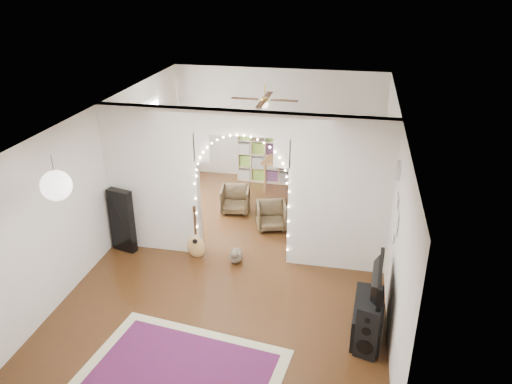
% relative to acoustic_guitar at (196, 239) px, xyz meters
% --- Properties ---
extents(floor, '(7.50, 7.50, 0.00)m').
position_rel_acoustic_guitar_xyz_m(floor, '(0.81, 0.25, -0.38)').
color(floor, black).
rests_on(floor, ground).
extents(ceiling, '(5.00, 7.50, 0.02)m').
position_rel_acoustic_guitar_xyz_m(ceiling, '(0.81, 0.25, 2.32)').
color(ceiling, white).
rests_on(ceiling, wall_back).
extents(wall_back, '(5.00, 0.02, 2.70)m').
position_rel_acoustic_guitar_xyz_m(wall_back, '(0.81, 4.00, 0.97)').
color(wall_back, silver).
rests_on(wall_back, floor).
extents(wall_front, '(5.00, 0.02, 2.70)m').
position_rel_acoustic_guitar_xyz_m(wall_front, '(0.81, -3.50, 0.97)').
color(wall_front, silver).
rests_on(wall_front, floor).
extents(wall_left, '(0.02, 7.50, 2.70)m').
position_rel_acoustic_guitar_xyz_m(wall_left, '(-1.69, 0.25, 0.97)').
color(wall_left, silver).
rests_on(wall_left, floor).
extents(wall_right, '(0.02, 7.50, 2.70)m').
position_rel_acoustic_guitar_xyz_m(wall_right, '(3.31, 0.25, 0.97)').
color(wall_right, silver).
rests_on(wall_right, floor).
extents(divider_wall, '(5.00, 0.20, 2.70)m').
position_rel_acoustic_guitar_xyz_m(divider_wall, '(0.81, 0.25, 1.04)').
color(divider_wall, silver).
rests_on(divider_wall, floor).
extents(fairy_lights, '(1.64, 0.04, 1.60)m').
position_rel_acoustic_guitar_xyz_m(fairy_lights, '(0.81, 0.12, 1.17)').
color(fairy_lights, '#FFEABF').
rests_on(fairy_lights, divider_wall).
extents(window, '(0.04, 1.20, 1.40)m').
position_rel_acoustic_guitar_xyz_m(window, '(-1.66, 2.05, 1.12)').
color(window, white).
rests_on(window, wall_left).
extents(wall_clock, '(0.03, 0.31, 0.31)m').
position_rel_acoustic_guitar_xyz_m(wall_clock, '(3.29, -0.35, 1.72)').
color(wall_clock, white).
rests_on(wall_clock, wall_right).
extents(picture_frames, '(0.02, 0.50, 0.70)m').
position_rel_acoustic_guitar_xyz_m(picture_frames, '(3.29, -0.75, 1.12)').
color(picture_frames, white).
rests_on(picture_frames, wall_right).
extents(paper_lantern, '(0.40, 0.40, 0.40)m').
position_rel_acoustic_guitar_xyz_m(paper_lantern, '(-1.09, -2.15, 1.87)').
color(paper_lantern, white).
rests_on(paper_lantern, ceiling).
extents(ceiling_fan, '(1.10, 1.10, 0.30)m').
position_rel_acoustic_guitar_xyz_m(ceiling_fan, '(0.81, 2.25, 2.02)').
color(ceiling_fan, gold).
rests_on(ceiling_fan, ceiling).
extents(area_rug, '(2.78, 2.23, 0.02)m').
position_rel_acoustic_guitar_xyz_m(area_rug, '(0.66, -2.83, -0.37)').
color(area_rug, maroon).
rests_on(area_rug, floor).
extents(guitar_case, '(0.49, 0.27, 1.21)m').
position_rel_acoustic_guitar_xyz_m(guitar_case, '(-1.39, 0.00, 0.22)').
color(guitar_case, black).
rests_on(guitar_case, floor).
extents(acoustic_guitar, '(0.36, 0.18, 0.87)m').
position_rel_acoustic_guitar_xyz_m(acoustic_guitar, '(0.00, 0.00, 0.00)').
color(acoustic_guitar, tan).
rests_on(acoustic_guitar, floor).
extents(tabby_cat, '(0.24, 0.53, 0.35)m').
position_rel_acoustic_guitar_xyz_m(tabby_cat, '(0.74, -0.02, -0.24)').
color(tabby_cat, brown).
rests_on(tabby_cat, floor).
extents(floor_speaker, '(0.36, 0.34, 0.78)m').
position_rel_acoustic_guitar_xyz_m(floor_speaker, '(3.01, -1.91, 0.01)').
color(floor_speaker, black).
rests_on(floor_speaker, floor).
extents(media_console, '(0.46, 1.02, 0.50)m').
position_rel_acoustic_guitar_xyz_m(media_console, '(3.01, -1.45, -0.13)').
color(media_console, black).
rests_on(media_console, floor).
extents(tv, '(0.20, 1.08, 0.62)m').
position_rel_acoustic_guitar_xyz_m(tv, '(3.01, -1.45, 0.43)').
color(tv, black).
rests_on(tv, media_console).
extents(bookcase, '(1.38, 0.39, 1.40)m').
position_rel_acoustic_guitar_xyz_m(bookcase, '(0.58, 3.75, 0.32)').
color(bookcase, beige).
rests_on(bookcase, floor).
extents(dining_table, '(1.31, 0.97, 0.76)m').
position_rel_acoustic_guitar_xyz_m(dining_table, '(1.25, 3.30, 0.30)').
color(dining_table, brown).
rests_on(dining_table, floor).
extents(flower_vase, '(0.21, 0.21, 0.19)m').
position_rel_acoustic_guitar_xyz_m(flower_vase, '(1.25, 3.30, 0.47)').
color(flower_vase, white).
rests_on(flower_vase, dining_table).
extents(dining_chair_left, '(0.67, 0.68, 0.55)m').
position_rel_acoustic_guitar_xyz_m(dining_chair_left, '(0.24, 1.96, -0.11)').
color(dining_chair_left, brown).
rests_on(dining_chair_left, floor).
extents(dining_chair_right, '(0.71, 0.72, 0.53)m').
position_rel_acoustic_guitar_xyz_m(dining_chair_right, '(1.13, 1.38, -0.11)').
color(dining_chair_right, brown).
rests_on(dining_chair_right, floor).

